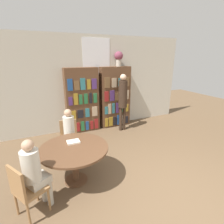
{
  "coord_description": "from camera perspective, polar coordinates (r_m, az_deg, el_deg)",
  "views": [
    {
      "loc": [
        -1.92,
        -1.61,
        2.37
      ],
      "look_at": [
        -0.24,
        2.11,
        1.05
      ],
      "focal_mm": 28.0,
      "sensor_mm": 36.0,
      "label": 1
    }
  ],
  "objects": [
    {
      "name": "bookshelf_left",
      "position": [
        5.62,
        -9.71,
        3.7
      ],
      "size": [
        1.03,
        0.34,
        2.04
      ],
      "color": "brown",
      "rests_on": "ground_plane"
    },
    {
      "name": "flower_vase",
      "position": [
        5.91,
        2.2,
        17.39
      ],
      "size": [
        0.28,
        0.28,
        0.47
      ],
      "color": "#B7AD9E",
      "rests_on": "bookshelf_right"
    },
    {
      "name": "librarian_standing",
      "position": [
        5.56,
        3.55,
        4.89
      ],
      "size": [
        0.28,
        0.55,
        1.84
      ],
      "color": "#332319",
      "rests_on": "ground_plane"
    },
    {
      "name": "seated_reader_left",
      "position": [
        4.12,
        -13.69,
        -6.53
      ],
      "size": [
        0.28,
        0.37,
        1.24
      ],
      "rotation": [
        0.0,
        0.0,
        -3.24
      ],
      "color": "beige",
      "rests_on": "ground_plane"
    },
    {
      "name": "ground_plane",
      "position": [
        3.45,
        20.71,
        -26.85
      ],
      "size": [
        16.0,
        16.0,
        0.0
      ],
      "primitive_type": "plane",
      "color": "brown"
    },
    {
      "name": "open_book_on_table",
      "position": [
        3.56,
        -12.52,
        -9.46
      ],
      "size": [
        0.24,
        0.18,
        0.03
      ],
      "color": "silver",
      "rests_on": "reading_table"
    },
    {
      "name": "reading_table",
      "position": [
        3.45,
        -12.23,
        -12.82
      ],
      "size": [
        1.28,
        1.28,
        0.75
      ],
      "color": "brown",
      "rests_on": "ground_plane"
    },
    {
      "name": "bookshelf_right",
      "position": [
        6.0,
        0.98,
        4.83
      ],
      "size": [
        1.03,
        0.34,
        2.04
      ],
      "color": "brown",
      "rests_on": "ground_plane"
    },
    {
      "name": "seated_reader_right",
      "position": [
        3.02,
        -23.92,
        -17.2
      ],
      "size": [
        0.41,
        0.39,
        1.24
      ],
      "rotation": [
        0.0,
        0.0,
        -1.04
      ],
      "color": "beige",
      "rests_on": "ground_plane"
    },
    {
      "name": "wall_back",
      "position": [
        5.87,
        -4.97,
        9.36
      ],
      "size": [
        6.4,
        0.07,
        3.0
      ],
      "color": "beige",
      "rests_on": "ground_plane"
    },
    {
      "name": "chair_left_side",
      "position": [
        4.37,
        -13.75,
        -7.89
      ],
      "size": [
        0.44,
        0.44,
        0.9
      ],
      "rotation": [
        0.0,
        0.0,
        -3.24
      ],
      "color": "olive",
      "rests_on": "ground_plane"
    },
    {
      "name": "chair_near_camera",
      "position": [
        3.07,
        -26.47,
        -21.55
      ],
      "size": [
        0.55,
        0.55,
        0.9
      ],
      "rotation": [
        0.0,
        0.0,
        -1.04
      ],
      "color": "olive",
      "rests_on": "ground_plane"
    }
  ]
}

